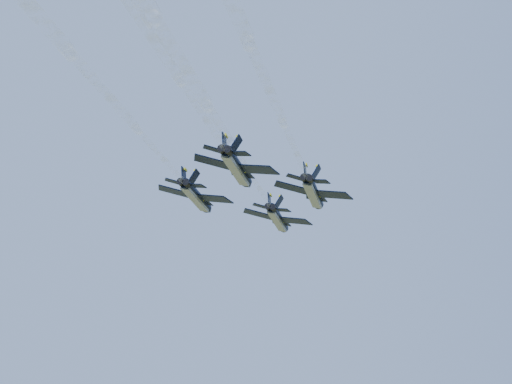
{
  "coord_description": "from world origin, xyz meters",
  "views": [
    {
      "loc": [
        4.3,
        -113.03,
        74.78
      ],
      "look_at": [
        1.91,
        1.4,
        108.33
      ],
      "focal_mm": 55.0,
      "sensor_mm": 36.0,
      "label": 1
    }
  ],
  "objects_px": {
    "jet_left": "(197,197)",
    "jet_right": "(314,193)",
    "jet_slot": "(237,168)",
    "jet_lead": "(278,219)"
  },
  "relations": [
    {
      "from": "jet_left",
      "to": "jet_slot",
      "type": "relative_size",
      "value": 1.0
    },
    {
      "from": "jet_lead",
      "to": "jet_slot",
      "type": "bearing_deg",
      "value": -90.67
    },
    {
      "from": "jet_slot",
      "to": "jet_right",
      "type": "bearing_deg",
      "value": 59.35
    },
    {
      "from": "jet_lead",
      "to": "jet_right",
      "type": "relative_size",
      "value": 1.0
    },
    {
      "from": "jet_right",
      "to": "jet_slot",
      "type": "height_order",
      "value": "same"
    },
    {
      "from": "jet_lead",
      "to": "jet_right",
      "type": "bearing_deg",
      "value": -60.58
    },
    {
      "from": "jet_left",
      "to": "jet_right",
      "type": "bearing_deg",
      "value": 5.31
    },
    {
      "from": "jet_lead",
      "to": "jet_right",
      "type": "distance_m",
      "value": 16.23
    },
    {
      "from": "jet_lead",
      "to": "jet_right",
      "type": "xyz_separation_m",
      "value": [
        5.16,
        -15.38,
        0.0
      ]
    },
    {
      "from": "jet_left",
      "to": "jet_right",
      "type": "height_order",
      "value": "same"
    }
  ]
}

